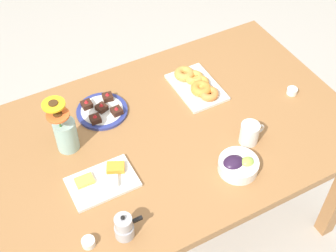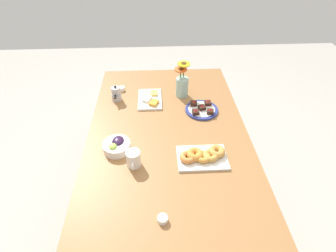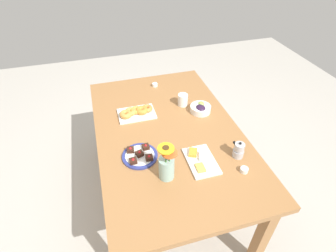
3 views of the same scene
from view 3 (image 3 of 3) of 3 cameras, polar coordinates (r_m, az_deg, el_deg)
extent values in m
plane|color=#B7B2A8|center=(2.41, 0.00, -14.45)|extent=(6.00, 6.00, 0.00)
cube|color=#9E6B3D|center=(1.88, 0.00, -1.41)|extent=(1.60, 1.00, 0.04)
cube|color=#9E6B3D|center=(1.91, 19.86, -21.50)|extent=(0.07, 0.07, 0.70)
cube|color=#9E6B3D|center=(2.75, 4.28, 3.81)|extent=(0.07, 0.07, 0.70)
cube|color=#9E6B3D|center=(2.63, -13.26, 0.76)|extent=(0.07, 0.07, 0.70)
cylinder|color=white|center=(2.09, 3.24, 5.70)|extent=(0.08, 0.08, 0.10)
cylinder|color=brown|center=(2.07, 3.28, 6.67)|extent=(0.07, 0.07, 0.00)
torus|color=white|center=(2.13, 2.80, 6.44)|extent=(0.05, 0.01, 0.05)
cylinder|color=white|center=(2.04, 7.07, 3.75)|extent=(0.16, 0.16, 0.05)
ellipsoid|color=#2D1938|center=(2.01, 7.12, 3.86)|extent=(0.09, 0.07, 0.04)
ellipsoid|color=#9EC14C|center=(2.06, 7.25, 4.78)|extent=(0.06, 0.05, 0.04)
cube|color=white|center=(1.65, 7.23, -7.59)|extent=(0.26, 0.17, 0.01)
cube|color=#EFB74C|center=(1.60, 7.06, -8.99)|extent=(0.07, 0.05, 0.01)
cube|color=white|center=(1.66, 7.67, -6.56)|extent=(0.08, 0.07, 0.02)
cube|color=orange|center=(1.68, 5.44, -5.74)|extent=(0.08, 0.08, 0.02)
cube|color=white|center=(2.02, -6.84, 2.67)|extent=(0.19, 0.28, 0.01)
torus|color=orange|center=(2.03, -4.64, 3.82)|extent=(0.12, 0.12, 0.03)
torus|color=orange|center=(2.01, -5.71, 3.43)|extent=(0.11, 0.11, 0.04)
torus|color=gold|center=(2.02, -6.97, 3.44)|extent=(0.09, 0.09, 0.03)
torus|color=gold|center=(2.01, -8.12, 3.15)|extent=(0.11, 0.11, 0.03)
torus|color=gold|center=(1.98, -9.18, 2.54)|extent=(0.10, 0.10, 0.04)
cylinder|color=white|center=(2.35, -2.87, 8.95)|extent=(0.05, 0.05, 0.03)
cylinder|color=#C68923|center=(2.35, -2.88, 9.16)|extent=(0.04, 0.04, 0.01)
cylinder|color=white|center=(1.65, 16.25, -9.16)|extent=(0.05, 0.05, 0.03)
cylinder|color=maroon|center=(1.64, 16.31, -8.93)|extent=(0.04, 0.04, 0.01)
cylinder|color=navy|center=(1.68, -6.15, -6.51)|extent=(0.23, 0.23, 0.01)
cylinder|color=white|center=(1.68, -6.15, -6.46)|extent=(0.19, 0.19, 0.01)
cube|color=#381E14|center=(1.63, -7.59, -7.54)|extent=(0.05, 0.05, 0.02)
cone|color=red|center=(1.61, -7.64, -7.08)|extent=(0.02, 0.02, 0.01)
cube|color=#381E14|center=(1.70, -8.18, -5.15)|extent=(0.05, 0.05, 0.02)
cone|color=red|center=(1.68, -8.24, -4.69)|extent=(0.02, 0.02, 0.01)
cube|color=#381E14|center=(1.64, -4.12, -6.88)|extent=(0.05, 0.05, 0.02)
cone|color=red|center=(1.62, -4.16, -6.42)|extent=(0.02, 0.02, 0.01)
cube|color=#381E14|center=(1.71, -4.87, -4.53)|extent=(0.05, 0.05, 0.02)
cone|color=red|center=(1.69, -4.91, -4.07)|extent=(0.02, 0.02, 0.01)
cube|color=#381E14|center=(1.66, -6.19, -6.00)|extent=(0.06, 0.06, 0.02)
cone|color=red|center=(1.65, -6.24, -5.54)|extent=(0.02, 0.02, 0.01)
cylinder|color=#99C1B7|center=(1.52, -0.33, -9.15)|extent=(0.09, 0.09, 0.14)
cylinder|color=#3D702D|center=(1.41, -0.46, -6.49)|extent=(0.01, 0.01, 0.10)
cylinder|color=yellow|center=(1.37, -0.47, -4.92)|extent=(0.09, 0.09, 0.01)
cylinder|color=#472D14|center=(1.37, -0.47, -4.74)|extent=(0.04, 0.04, 0.01)
cylinder|color=#3D702D|center=(1.43, 0.32, -6.80)|extent=(0.01, 0.01, 0.06)
cylinder|color=orange|center=(1.41, 0.32, -5.85)|extent=(0.09, 0.09, 0.01)
cylinder|color=#472D14|center=(1.40, 0.32, -5.67)|extent=(0.04, 0.04, 0.01)
cylinder|color=#B7B7BC|center=(1.72, 15.00, -5.73)|extent=(0.07, 0.07, 0.05)
cylinder|color=#B7B7BC|center=(1.70, 15.16, -5.04)|extent=(0.05, 0.05, 0.01)
cylinder|color=#B7B7BC|center=(1.68, 15.31, -4.40)|extent=(0.06, 0.06, 0.04)
sphere|color=black|center=(1.66, 15.49, -3.64)|extent=(0.02, 0.02, 0.02)
cube|color=black|center=(1.73, 14.38, -3.73)|extent=(0.04, 0.01, 0.01)
camera|label=1|loc=(1.75, 61.36, 32.26)|focal=50.00mm
camera|label=2|loc=(2.65, -7.65, 36.77)|focal=28.00mm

